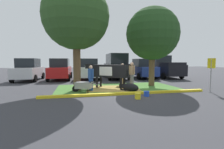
# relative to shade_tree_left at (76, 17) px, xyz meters

# --- Properties ---
(ground_plane) EXTENTS (80.00, 80.00, 0.00)m
(ground_plane) POSITION_rel_shade_tree_left_xyz_m (2.57, -1.23, -4.37)
(ground_plane) COLOR #38383D
(grass_island) EXTENTS (7.85, 4.13, 0.02)m
(grass_island) POSITION_rel_shade_tree_left_xyz_m (2.62, 0.34, -4.36)
(grass_island) COLOR #477A33
(grass_island) RESTS_ON ground
(curb_yellow) EXTENTS (9.05, 0.24, 0.12)m
(curb_yellow) POSITION_rel_shade_tree_left_xyz_m (2.62, -1.88, -4.31)
(curb_yellow) COLOR yellow
(curb_yellow) RESTS_ON ground
(hay_bedding) EXTENTS (3.50, 2.82, 0.04)m
(hay_bedding) POSITION_rel_shade_tree_left_xyz_m (2.23, 0.00, -4.35)
(hay_bedding) COLOR tan
(hay_bedding) RESTS_ON ground
(shade_tree_left) EXTENTS (3.93, 3.93, 6.37)m
(shade_tree_left) POSITION_rel_shade_tree_left_xyz_m (0.00, 0.00, 0.00)
(shade_tree_left) COLOR brown
(shade_tree_left) RESTS_ON ground
(shade_tree_right) EXTENTS (3.70, 3.70, 5.55)m
(shade_tree_right) POSITION_rel_shade_tree_left_xyz_m (5.25, 0.74, -0.69)
(shade_tree_right) COLOR brown
(shade_tree_right) RESTS_ON ground
(cow_holstein) EXTENTS (2.66, 2.28, 1.58)m
(cow_holstein) POSITION_rel_shade_tree_left_xyz_m (2.01, 0.27, -3.25)
(cow_holstein) COLOR black
(cow_holstein) RESTS_ON ground
(calf_lying) EXTENTS (1.06, 1.23, 0.48)m
(calf_lying) POSITION_rel_shade_tree_left_xyz_m (2.99, -1.05, -4.14)
(calf_lying) COLOR black
(calf_lying) RESTS_ON ground
(person_handler) EXTENTS (0.34, 0.48, 1.52)m
(person_handler) POSITION_rel_shade_tree_left_xyz_m (0.78, -0.50, -3.56)
(person_handler) COLOR #23478C
(person_handler) RESTS_ON ground
(person_visitor_near) EXTENTS (0.34, 0.49, 1.70)m
(person_visitor_near) POSITION_rel_shade_tree_left_xyz_m (3.61, 0.33, -3.46)
(person_visitor_near) COLOR slate
(person_visitor_near) RESTS_ON ground
(person_visitor_far) EXTENTS (0.45, 0.34, 1.61)m
(person_visitor_far) POSITION_rel_shade_tree_left_xyz_m (3.28, 1.48, -3.51)
(person_visitor_far) COLOR #9E7F5B
(person_visitor_far) RESTS_ON ground
(wheelbarrow) EXTENTS (1.60, 0.97, 0.63)m
(wheelbarrow) POSITION_rel_shade_tree_left_xyz_m (0.34, -0.68, -3.99)
(wheelbarrow) COLOR gray
(wheelbarrow) RESTS_ON ground
(parking_sign) EXTENTS (0.15, 0.44, 1.93)m
(parking_sign) POSITION_rel_shade_tree_left_xyz_m (7.39, -2.28, -3.01)
(parking_sign) COLOR #99999E
(parking_sign) RESTS_ON ground
(bucket_yellow) EXTENTS (0.30, 0.30, 0.28)m
(bucket_yellow) POSITION_rel_shade_tree_left_xyz_m (2.74, -2.96, -4.23)
(bucket_yellow) COLOR yellow
(bucket_yellow) RESTS_ON ground
(bucket_blue) EXTENTS (0.29, 0.29, 0.26)m
(bucket_blue) POSITION_rel_shade_tree_left_xyz_m (3.39, -2.49, -4.24)
(bucket_blue) COLOR blue
(bucket_blue) RESTS_ON ground
(sedan_silver) EXTENTS (2.14, 4.46, 2.02)m
(sedan_silver) POSITION_rel_shade_tree_left_xyz_m (-4.29, 6.16, -3.39)
(sedan_silver) COLOR silver
(sedan_silver) RESTS_ON ground
(sedan_red) EXTENTS (2.14, 4.46, 2.02)m
(sedan_red) POSITION_rel_shade_tree_left_xyz_m (-1.53, 6.27, -3.39)
(sedan_red) COLOR red
(sedan_red) RESTS_ON ground
(hatchback_white) EXTENTS (2.14, 4.46, 2.02)m
(hatchback_white) POSITION_rel_shade_tree_left_xyz_m (1.18, 6.24, -3.39)
(hatchback_white) COLOR silver
(hatchback_white) RESTS_ON ground
(suv_black) EXTENTS (2.24, 4.66, 2.52)m
(suv_black) POSITION_rel_shade_tree_left_xyz_m (3.93, 5.99, -3.10)
(suv_black) COLOR black
(suv_black) RESTS_ON ground
(sedan_blue) EXTENTS (2.14, 4.46, 2.02)m
(sedan_blue) POSITION_rel_shade_tree_left_xyz_m (6.80, 6.03, -3.39)
(sedan_blue) COLOR navy
(sedan_blue) RESTS_ON ground
(pickup_truck_black) EXTENTS (2.36, 5.46, 2.42)m
(pickup_truck_black) POSITION_rel_shade_tree_left_xyz_m (9.43, 6.30, -3.26)
(pickup_truck_black) COLOR black
(pickup_truck_black) RESTS_ON ground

